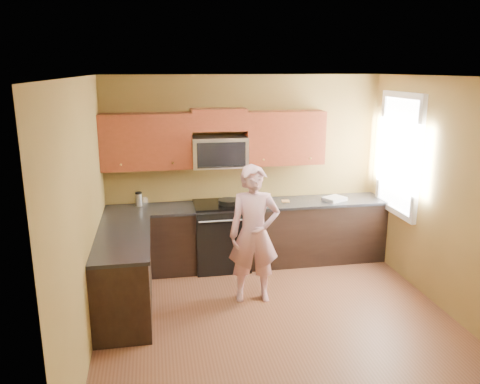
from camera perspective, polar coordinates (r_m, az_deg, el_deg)
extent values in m
plane|color=brown|center=(5.60, 4.58, -15.26)|extent=(4.00, 4.00, 0.00)
plane|color=white|center=(4.86, 5.24, 13.56)|extent=(4.00, 4.00, 0.00)
plane|color=brown|center=(6.96, 0.58, 2.70)|extent=(4.00, 0.00, 4.00)
plane|color=brown|center=(3.31, 14.15, -11.55)|extent=(4.00, 0.00, 4.00)
plane|color=brown|center=(4.95, -18.11, -2.99)|extent=(0.00, 4.00, 4.00)
plane|color=brown|center=(5.90, 23.97, -0.74)|extent=(0.00, 4.00, 4.00)
cube|color=black|center=(6.92, 1.04, -5.20)|extent=(4.00, 0.60, 0.88)
cube|color=black|center=(5.79, -13.67, -9.71)|extent=(0.60, 1.60, 0.88)
cube|color=black|center=(6.77, 1.07, -1.56)|extent=(4.00, 0.62, 0.04)
cube|color=black|center=(5.62, -13.85, -5.42)|extent=(0.62, 1.60, 0.04)
cube|color=maroon|center=(6.62, -2.57, 8.64)|extent=(0.76, 0.33, 0.30)
imported|color=#D16882|center=(5.76, 1.69, -5.07)|extent=(0.66, 0.47, 1.69)
cube|color=#B27F47|center=(6.89, 5.47, -1.10)|extent=(0.13, 0.13, 0.01)
ellipsoid|color=silver|center=(6.56, 1.97, -1.64)|extent=(0.12, 0.13, 0.06)
ellipsoid|color=silver|center=(6.66, 2.91, -1.39)|extent=(0.14, 0.15, 0.07)
cube|color=silver|center=(7.05, 11.21, -0.81)|extent=(0.37, 0.35, 0.05)
cylinder|color=silver|center=(6.76, -11.25, -1.17)|extent=(0.08, 0.08, 0.12)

